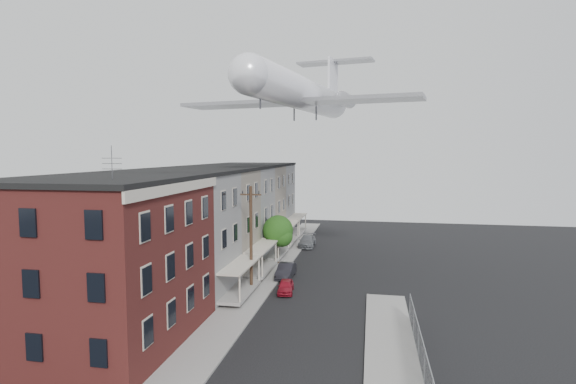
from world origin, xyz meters
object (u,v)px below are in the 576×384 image
car_mid (286,271)px  airplane (304,94)px  utility_pole (251,238)px  car_near (286,286)px  car_far (307,241)px  street_tree (279,232)px

car_mid → airplane: 18.15m
utility_pole → car_near: utility_pole is taller
airplane → car_far: bearing=95.3°
car_far → airplane: 19.10m
utility_pole → airplane: 17.30m
street_tree → car_far: size_ratio=1.10×
street_tree → car_mid: (1.67, -4.92, -2.78)m
street_tree → airplane: bearing=21.8°
car_far → airplane: airplane is taller
car_far → car_mid: bearing=-91.1°
street_tree → airplane: (2.45, 0.98, 14.36)m
street_tree → car_far: 9.94m
car_near → airplane: (-0.06, 10.40, 17.27)m
utility_pole → car_mid: bearing=68.2°
utility_pole → car_mid: (2.00, 5.00, -4.00)m
car_mid → street_tree: bearing=108.9°
utility_pole → street_tree: bearing=88.1°
car_mid → car_far: bearing=90.2°
utility_pole → car_far: bearing=84.1°
utility_pole → car_mid: 6.71m
car_near → car_far: 18.84m
utility_pole → street_tree: size_ratio=1.73×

